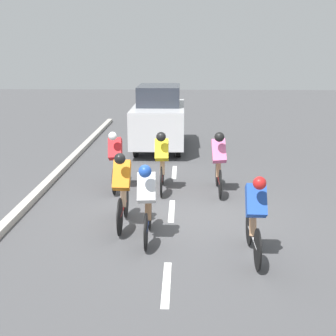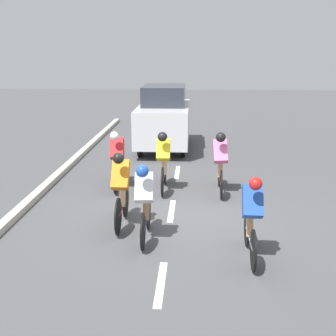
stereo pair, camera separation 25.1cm
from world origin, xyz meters
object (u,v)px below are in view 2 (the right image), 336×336
cyclist_yellow (163,160)px  cyclist_orange (121,188)px  cyclist_pink (220,160)px  support_car (164,118)px  cyclist_blue (252,215)px  cyclist_red (118,159)px  cyclist_white (145,199)px

cyclist_yellow → cyclist_orange: bearing=74.7°
cyclist_pink → support_car: 5.31m
cyclist_orange → cyclist_blue: 2.69m
cyclist_pink → cyclist_yellow: (1.36, -0.10, -0.02)m
cyclist_red → cyclist_blue: 4.76m
cyclist_white → cyclist_blue: bearing=159.9°
cyclist_blue → cyclist_yellow: (1.69, -3.71, 0.02)m
cyclist_orange → cyclist_blue: bearing=150.7°
cyclist_orange → support_car: bearing=-92.7°
cyclist_red → cyclist_yellow: size_ratio=0.98×
cyclist_pink → support_car: support_car is taller
cyclist_orange → cyclist_white: cyclist_orange is taller
cyclist_red → cyclist_blue: (-2.82, 3.84, 0.01)m
cyclist_red → support_car: 4.88m
cyclist_red → cyclist_pink: size_ratio=0.98×
cyclist_orange → cyclist_white: 0.84m
cyclist_orange → cyclist_white: bearing=129.0°
cyclist_white → cyclist_blue: 1.93m
cyclist_orange → cyclist_blue: cyclist_orange is taller
cyclist_yellow → support_car: bearing=-86.3°
cyclist_white → cyclist_red: 3.33m
cyclist_pink → cyclist_orange: bearing=48.7°
cyclist_red → cyclist_pink: bearing=174.8°
cyclist_blue → cyclist_yellow: cyclist_yellow is taller
cyclist_blue → cyclist_yellow: size_ratio=0.95×
cyclist_orange → cyclist_red: size_ratio=0.99×
cyclist_white → cyclist_yellow: 3.05m
cyclist_orange → cyclist_yellow: (-0.66, -2.39, -0.01)m
cyclist_red → support_car: size_ratio=0.43×
cyclist_pink → cyclist_white: bearing=63.2°
cyclist_pink → support_car: (1.68, -5.03, 0.27)m
cyclist_blue → cyclist_pink: bearing=-84.8°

